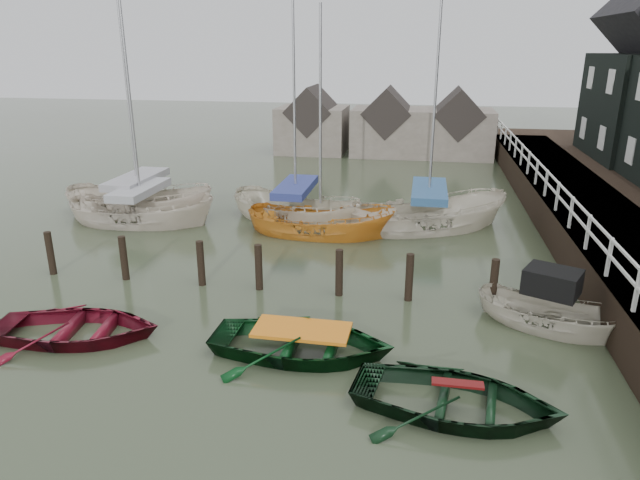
% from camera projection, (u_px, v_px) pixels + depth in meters
% --- Properties ---
extents(ground, '(120.00, 120.00, 0.00)m').
position_uv_depth(ground, '(273.00, 341.00, 14.03)').
color(ground, '#2F3823').
rests_on(ground, ground).
extents(pier, '(3.04, 32.00, 2.70)m').
position_uv_depth(pier, '(583.00, 218.00, 21.53)').
color(pier, black).
rests_on(pier, ground).
extents(mooring_pilings, '(13.72, 0.22, 1.80)m').
position_uv_depth(mooring_pilings, '(262.00, 274.00, 16.85)').
color(mooring_pilings, black).
rests_on(mooring_pilings, ground).
extents(far_sheds, '(14.00, 4.08, 4.39)m').
position_uv_depth(far_sheds, '(385.00, 126.00, 37.50)').
color(far_sheds, '#665B51').
rests_on(far_sheds, ground).
extents(rowboat_red, '(4.44, 3.45, 0.84)m').
position_uv_depth(rowboat_red, '(78.00, 338.00, 14.18)').
color(rowboat_red, '#5B0D1B').
rests_on(rowboat_red, ground).
extents(rowboat_green, '(4.35, 3.13, 0.89)m').
position_uv_depth(rowboat_green, '(302.00, 354.00, 13.44)').
color(rowboat_green, black).
rests_on(rowboat_green, ground).
extents(rowboat_dkgreen, '(4.49, 3.49, 0.85)m').
position_uv_depth(rowboat_dkgreen, '(455.00, 412.00, 11.33)').
color(rowboat_dkgreen, black).
rests_on(rowboat_dkgreen, ground).
extents(motorboat, '(4.02, 2.91, 2.26)m').
position_uv_depth(motorboat, '(548.00, 323.00, 14.66)').
color(motorboat, '#B8B19D').
rests_on(motorboat, ground).
extents(sailboat_a, '(6.20, 2.64, 11.19)m').
position_uv_depth(sailboat_a, '(143.00, 222.00, 23.28)').
color(sailboat_a, beige).
rests_on(sailboat_a, ground).
extents(sailboat_b, '(6.68, 4.77, 12.08)m').
position_uv_depth(sailboat_b, '(296.00, 220.00, 23.51)').
color(sailboat_b, beige).
rests_on(sailboat_b, ground).
extents(sailboat_c, '(5.89, 2.46, 9.39)m').
position_uv_depth(sailboat_c, '(320.00, 234.00, 21.99)').
color(sailboat_c, orange).
rests_on(sailboat_c, ground).
extents(sailboat_d, '(7.07, 4.90, 11.58)m').
position_uv_depth(sailboat_d, '(427.00, 227.00, 22.65)').
color(sailboat_d, beige).
rests_on(sailboat_d, ground).
extents(sailboat_e, '(6.71, 2.60, 10.19)m').
position_uv_depth(sailboat_e, '(140.00, 213.00, 24.54)').
color(sailboat_e, beige).
rests_on(sailboat_e, ground).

